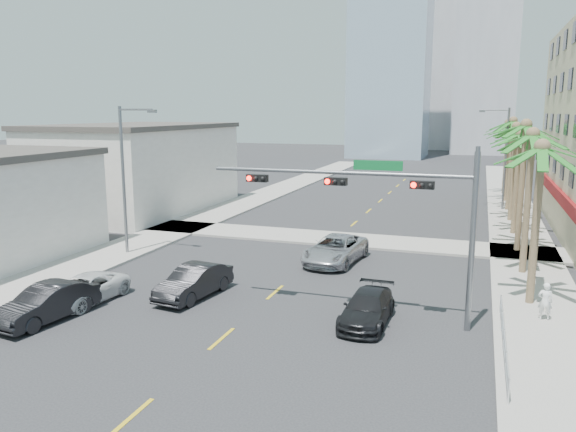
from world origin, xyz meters
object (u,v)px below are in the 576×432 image
object	(u,v)px
traffic_signal_mast	(391,203)
car_parked_mid	(47,303)
car_parked_far	(84,289)
car_lane_center	(335,249)
car_lane_right	(367,308)
car_lane_left	(194,282)
pedestrian	(545,301)

from	to	relation	value
traffic_signal_mast	car_parked_mid	size ratio (longest dim) A/B	2.41
car_parked_far	car_lane_center	size ratio (longest dim) A/B	0.81
car_parked_far	car_lane_right	xyz separation A→B (m)	(12.82, 1.74, 0.01)
car_parked_mid	car_lane_left	xyz separation A→B (m)	(4.39, 4.74, -0.01)
car_lane_left	traffic_signal_mast	bearing A→B (deg)	6.42
traffic_signal_mast	car_parked_far	xyz separation A→B (m)	(-13.58, -2.20, -4.43)
car_lane_left	car_parked_mid	bearing A→B (deg)	-125.23
traffic_signal_mast	car_lane_right	size ratio (longest dim) A/B	2.50
car_lane_center	pedestrian	world-z (taller)	pedestrian
car_parked_far	traffic_signal_mast	bearing A→B (deg)	12.55
traffic_signal_mast	pedestrian	size ratio (longest dim) A/B	6.98
car_lane_left	car_lane_right	xyz separation A→B (m)	(8.43, -0.65, -0.11)
car_parked_far	car_lane_left	distance (m)	5.00
traffic_signal_mast	car_lane_right	xyz separation A→B (m)	(-0.77, -0.46, -4.42)
car_lane_center	pedestrian	size ratio (longest dim) A/B	3.53
car_lane_left	car_lane_center	size ratio (longest dim) A/B	0.81
traffic_signal_mast	car_lane_right	bearing A→B (deg)	-148.90
pedestrian	car_lane_left	bearing A→B (deg)	7.03
car_lane_left	car_lane_center	xyz separation A→B (m)	(4.83, 8.18, 0.03)
car_parked_mid	car_lane_right	distance (m)	13.45
car_lane_left	car_lane_center	distance (m)	9.50
traffic_signal_mast	pedestrian	xyz separation A→B (m)	(6.22, 1.94, -4.12)
traffic_signal_mast	car_parked_mid	distance (m)	14.96
traffic_signal_mast	pedestrian	bearing A→B (deg)	17.33
car_parked_mid	car_lane_center	size ratio (longest dim) A/B	0.82
car_lane_center	traffic_signal_mast	bearing A→B (deg)	-56.18
pedestrian	car_parked_far	bearing A→B (deg)	12.36
traffic_signal_mast	car_lane_center	xyz separation A→B (m)	(-4.37, 8.37, -4.28)
car_parked_mid	pedestrian	distance (m)	20.84
car_lane_left	car_lane_right	distance (m)	8.45
car_lane_center	pedestrian	xyz separation A→B (m)	(10.59, -6.43, 0.17)
car_parked_mid	pedestrian	bearing A→B (deg)	25.82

